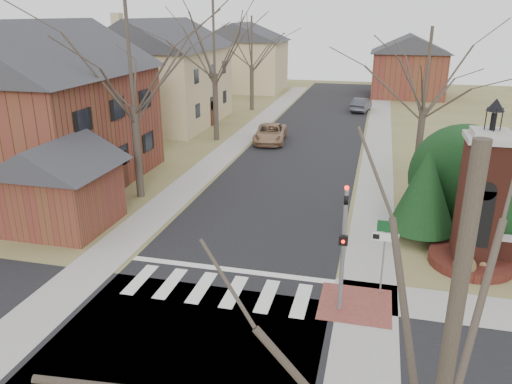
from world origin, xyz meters
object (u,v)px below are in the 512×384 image
(sign_post, at_px, (385,243))
(brick_gate_monument, at_px, (478,213))
(traffic_signal_pole, at_px, (344,239))
(distant_car, at_px, (361,105))
(pickup_truck, at_px, (270,133))

(sign_post, relative_size, brick_gate_monument, 0.42)
(traffic_signal_pole, height_order, sign_post, traffic_signal_pole)
(brick_gate_monument, bearing_deg, sign_post, -138.58)
(distant_car, bearing_deg, brick_gate_monument, 109.42)
(sign_post, bearing_deg, distant_car, 93.78)
(brick_gate_monument, xyz_separation_m, pickup_truck, (-11.80, 17.26, -1.50))
(brick_gate_monument, relative_size, distant_car, 1.61)
(distant_car, bearing_deg, pickup_truck, 76.47)
(pickup_truck, height_order, distant_car, pickup_truck)
(traffic_signal_pole, height_order, distant_car, traffic_signal_pole)
(pickup_truck, bearing_deg, distant_car, 61.23)
(traffic_signal_pole, relative_size, brick_gate_monument, 0.69)
(brick_gate_monument, xyz_separation_m, distant_car, (-5.70, 31.78, -1.50))
(sign_post, distance_m, distant_car, 34.89)
(traffic_signal_pole, relative_size, sign_post, 1.64)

